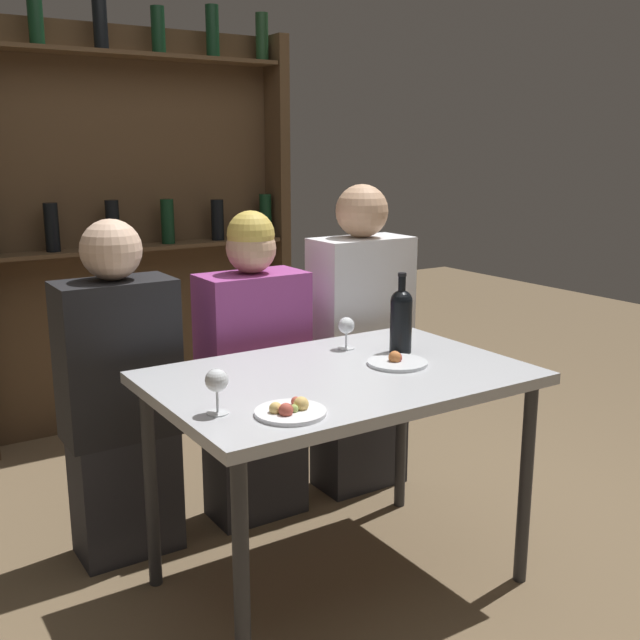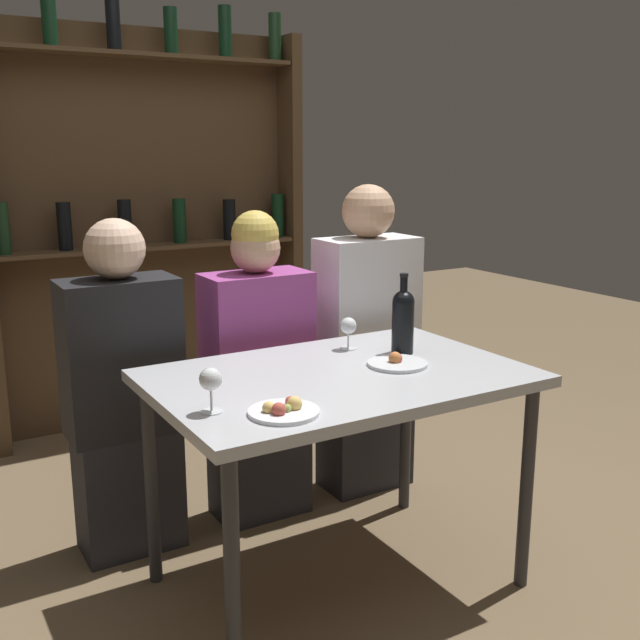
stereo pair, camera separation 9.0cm
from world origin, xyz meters
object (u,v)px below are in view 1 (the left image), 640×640
Objects in this scene: food_plate_0 at (291,411)px; wine_bottle at (401,318)px; seated_person_center at (254,375)px; seated_person_right at (360,347)px; seated_person_left at (121,401)px; food_plate_1 at (397,361)px; wine_glass_0 at (346,327)px; wine_glass_1 at (217,382)px.

wine_bottle is at bearing 27.33° from food_plate_0.
seated_person_right is (0.51, 0.00, 0.04)m from seated_person_center.
seated_person_left is (-0.85, 0.51, -0.30)m from wine_bottle.
food_plate_1 is 0.68m from seated_person_center.
food_plate_0 is 0.58m from food_plate_1.
seated_person_center is at bearing 121.82° from wine_bottle.
wine_glass_0 is 0.77m from wine_glass_1.
food_plate_0 is at bearing -152.67° from wine_bottle.
food_plate_1 is at bearing 8.57° from wine_glass_1.
seated_person_right is (1.00, 0.73, -0.22)m from wine_glass_1.
seated_person_left is at bearing -180.00° from seated_person_center.
wine_bottle reaches higher than food_plate_1.
wine_bottle is 2.23× the size of wine_glass_1.
food_plate_1 is (0.54, 0.22, -0.00)m from food_plate_0.
seated_person_center is (0.49, 0.73, -0.25)m from wine_glass_1.
wine_glass_1 is at bearing -86.96° from seated_person_left.
food_plate_0 is 0.92m from seated_person_center.
seated_person_right reaches higher than seated_person_center.
wine_bottle is 1.03m from seated_person_left.
wine_bottle is 0.66m from seated_person_center.
wine_bottle is 0.23× the size of seated_person_left.
seated_person_left is (-0.71, 0.36, -0.25)m from wine_glass_0.
seated_person_center reaches higher than food_plate_0.
wine_glass_0 is at bearing -131.94° from seated_person_right.
seated_person_right is at bearing 45.00° from food_plate_0.
wine_glass_0 is 0.47m from seated_person_center.
seated_person_center reaches higher than wine_bottle.
wine_bottle is at bearing 46.89° from food_plate_1.
seated_person_left reaches higher than food_plate_0.
seated_person_right is at bearing 69.03° from wine_bottle.
wine_glass_1 is 0.71m from food_plate_1.
wine_glass_0 is at bearing 95.87° from food_plate_1.
food_plate_1 is at bearing -71.59° from seated_person_center.
seated_person_right is (1.04, 0.00, 0.04)m from seated_person_left.
wine_glass_0 is 0.59× the size of food_plate_0.
wine_bottle is 0.19m from food_plate_1.
food_plate_1 is 0.15× the size of seated_person_right.
wine_glass_1 is at bearing -144.05° from seated_person_right.
wine_glass_0 is 0.53m from seated_person_right.
wine_bottle is 0.20m from wine_glass_0.
food_plate_1 is 0.70m from seated_person_right.
seated_person_center is (-0.31, 0.51, -0.29)m from wine_bottle.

